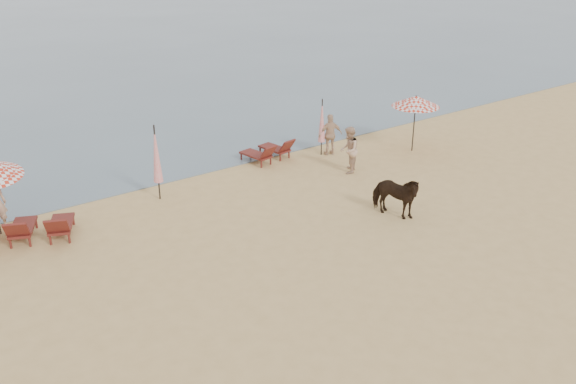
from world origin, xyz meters
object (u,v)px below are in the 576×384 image
umbrella_open_right (416,101)px  beachgoer_right_b (330,135)px  lounger_cluster_right (269,151)px  beachgoer_right_a (349,150)px  lounger_cluster_left (21,228)px  umbrella_closed_left (156,154)px  cow (395,196)px  umbrella_closed_right (322,121)px

umbrella_open_right → beachgoer_right_b: bearing=161.3°
lounger_cluster_right → beachgoer_right_a: (1.60, -2.55, 0.44)m
lounger_cluster_left → umbrella_closed_left: bearing=29.7°
umbrella_closed_left → beachgoer_right_a: size_ratio=1.49×
cow → umbrella_closed_left: bearing=114.0°
beachgoer_right_a → beachgoer_right_b: 1.88m
lounger_cluster_right → cow: size_ratio=1.09×
beachgoer_right_a → beachgoer_right_b: size_ratio=1.06×
lounger_cluster_right → cow: cow is taller
lounger_cluster_left → cow: size_ratio=1.92×
umbrella_closed_right → beachgoer_right_b: 0.64m
umbrella_closed_right → umbrella_open_right: bearing=-28.4°
umbrella_open_right → cow: bearing=-131.1°
lounger_cluster_right → beachgoer_right_a: 3.04m
umbrella_open_right → umbrella_closed_left: size_ratio=0.88×
lounger_cluster_right → umbrella_closed_right: bearing=-28.2°
cow → lounger_cluster_right: bearing=73.3°
umbrella_closed_left → beachgoer_right_a: 6.57m
umbrella_closed_left → umbrella_closed_right: bearing=1.6°
umbrella_closed_right → umbrella_closed_left: bearing=-178.4°
umbrella_open_right → beachgoer_right_b: size_ratio=1.39×
cow → beachgoer_right_b: (1.84, 5.26, 0.10)m
umbrella_closed_right → beachgoer_right_a: size_ratio=1.31×
lounger_cluster_left → lounger_cluster_right: 9.09m
lounger_cluster_left → beachgoer_right_a: bearing=17.0°
cow → lounger_cluster_left: bearing=132.7°
beachgoer_right_b → beachgoer_right_a: bearing=89.3°
cow → beachgoer_right_b: bearing=50.4°
lounger_cluster_left → beachgoer_right_a: 10.69m
lounger_cluster_left → umbrella_open_right: size_ratio=1.42×
lounger_cluster_left → umbrella_open_right: bearing=19.7°
cow → umbrella_closed_right: bearing=53.8°
lounger_cluster_left → beachgoer_right_b: (11.23, 0.47, 0.37)m
umbrella_closed_left → umbrella_closed_right: (6.63, 0.19, -0.18)m
umbrella_closed_left → cow: size_ratio=1.54×
umbrella_closed_right → beachgoer_right_a: (-0.33, -1.92, -0.50)m
umbrella_open_right → cow: (-4.61, -3.75, -1.26)m
lounger_cluster_right → beachgoer_right_b: (2.22, -0.78, 0.40)m
umbrella_closed_left → beachgoer_right_b: 6.97m
cow → beachgoer_right_a: (1.21, 3.49, 0.15)m
umbrella_closed_right → beachgoer_right_b: umbrella_closed_right is taller
beachgoer_right_b → umbrella_closed_right: bearing=-8.3°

